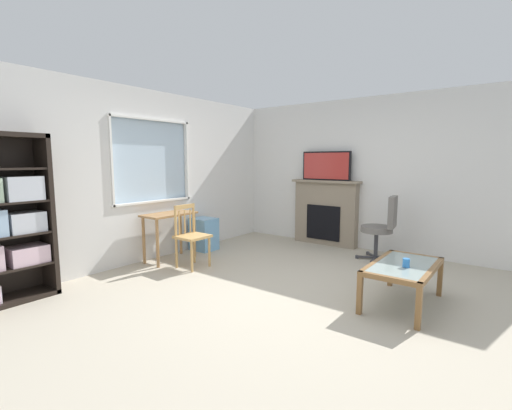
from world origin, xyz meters
The scene contains 12 objects.
ground centered at (0.00, 0.00, -0.01)m, with size 6.21×5.99×0.02m, color #B2A893.
wall_back_with_window centered at (-0.01, 2.50, 1.27)m, with size 5.21×0.15×2.59m.
wall_right centered at (2.67, 0.00, 1.29)m, with size 0.12×5.19×2.59m, color silver.
bookshelf centered at (-2.04, 2.26, 0.91)m, with size 0.90×0.38×1.82m.
desk_under_window centered at (0.10, 2.15, 0.59)m, with size 0.81×0.42×0.73m.
wooden_chair centered at (0.07, 1.63, 0.46)m, with size 0.42×0.40×0.90m.
plastic_drawer_unit centered at (0.87, 2.20, 0.27)m, with size 0.35×0.40×0.55m, color #72ADDB.
fireplace centered at (2.51, 0.72, 0.59)m, with size 0.26×1.28×1.18m.
tv centered at (2.49, 0.72, 1.43)m, with size 0.06×0.92×0.52m.
office_chair centered at (2.07, -0.46, 0.55)m, with size 0.57×0.58×1.00m.
coffee_table centered at (0.50, -1.18, 0.38)m, with size 1.07×0.60×0.44m.
sippy_cup centered at (0.40, -1.22, 0.49)m, with size 0.07×0.07×0.09m, color #337FD6.
Camera 1 is at (-3.33, -2.12, 1.53)m, focal length 24.76 mm.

